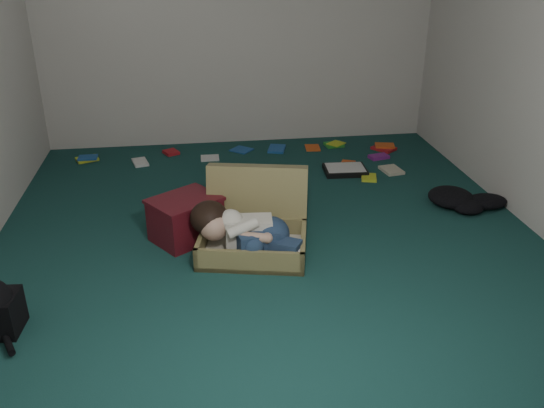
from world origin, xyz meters
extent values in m
plane|color=#16403D|center=(0.00, 0.00, 0.00)|extent=(4.50, 4.50, 0.00)
plane|color=silver|center=(0.00, 2.25, 1.30)|extent=(4.50, 0.00, 4.50)
plane|color=silver|center=(0.00, -2.25, 1.30)|extent=(4.50, 0.00, 4.50)
cube|color=olive|center=(-0.15, -0.22, 0.08)|extent=(0.83, 0.67, 0.17)
cube|color=silver|center=(-0.15, -0.22, 0.04)|extent=(0.75, 0.59, 0.02)
cube|color=olive|center=(-0.07, 0.11, 0.26)|extent=(0.76, 0.38, 0.54)
cube|color=silver|center=(-0.17, -0.24, 0.18)|extent=(0.33, 0.20, 0.23)
sphere|color=tan|center=(-0.41, -0.22, 0.24)|extent=(0.20, 0.20, 0.20)
ellipsoid|color=black|center=(-0.44, -0.15, 0.28)|extent=(0.26, 0.28, 0.23)
ellipsoid|color=navy|center=(-0.01, -0.26, 0.18)|extent=(0.24, 0.28, 0.23)
cube|color=navy|center=(-0.12, -0.35, 0.17)|extent=(0.29, 0.18, 0.15)
cube|color=navy|center=(0.03, -0.40, 0.14)|extent=(0.28, 0.24, 0.12)
sphere|color=white|center=(0.13, -0.39, 0.12)|extent=(0.12, 0.12, 0.12)
sphere|color=white|center=(0.12, -0.46, 0.11)|extent=(0.10, 0.10, 0.10)
cylinder|color=tan|center=(-0.15, -0.38, 0.22)|extent=(0.20, 0.10, 0.07)
cube|color=#531019|center=(-0.60, 0.09, 0.15)|extent=(0.57, 0.54, 0.30)
cube|color=#531019|center=(-0.60, 0.09, 0.31)|extent=(0.60, 0.57, 0.02)
cube|color=black|center=(0.89, 1.19, 0.02)|extent=(0.41, 0.31, 0.05)
cube|color=white|center=(0.89, 1.19, 0.05)|extent=(0.36, 0.27, 0.01)
cube|color=#D1E528|center=(-1.57, 1.88, 0.01)|extent=(0.19, 0.14, 0.02)
cube|color=#B1171E|center=(-0.75, 1.95, 0.01)|extent=(0.23, 0.22, 0.02)
cube|color=white|center=(-0.36, 1.75, 0.01)|extent=(0.19, 0.22, 0.02)
cube|color=#1D54A1|center=(0.34, 1.91, 0.01)|extent=(0.20, 0.22, 0.02)
cube|color=#E7551B|center=(0.72, 1.91, 0.01)|extent=(0.23, 0.22, 0.02)
cube|color=green|center=(0.97, 1.95, 0.01)|extent=(0.20, 0.16, 0.02)
cube|color=#822186|center=(1.32, 1.52, 0.01)|extent=(0.23, 0.23, 0.02)
cube|color=beige|center=(1.33, 1.16, 0.01)|extent=(0.17, 0.21, 0.02)
cube|color=#D1E528|center=(1.07, 1.01, 0.01)|extent=(0.21, 0.23, 0.02)
cube|color=#B1171E|center=(1.45, 1.76, 0.01)|extent=(0.23, 0.21, 0.02)
cube|color=white|center=(-1.04, 1.72, 0.01)|extent=(0.21, 0.17, 0.02)
cube|color=#1D54A1|center=(-0.02, 1.95, 0.01)|extent=(0.23, 0.23, 0.02)
cube|color=#E7551B|center=(0.95, 1.34, 0.01)|extent=(0.16, 0.20, 0.02)
camera|label=1|loc=(-0.51, -3.71, 2.03)|focal=38.00mm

